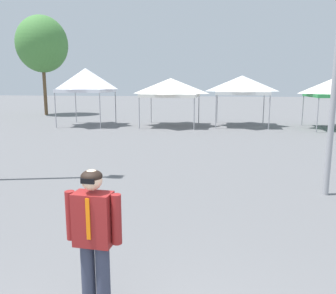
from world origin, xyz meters
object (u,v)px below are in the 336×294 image
at_px(canopy_tent_behind_right, 242,85).
at_px(person_foreground, 94,235).
at_px(canopy_tent_behind_left, 86,80).
at_px(canopy_tent_far_right, 171,88).
at_px(tree_behind_tents_left, 42,44).

distance_m(canopy_tent_behind_right, person_foreground, 19.22).
height_order(canopy_tent_behind_left, canopy_tent_behind_right, canopy_tent_behind_left).
relative_size(canopy_tent_behind_left, canopy_tent_far_right, 1.01).
bearing_deg(canopy_tent_far_right, person_foreground, -85.52).
distance_m(canopy_tent_behind_left, person_foreground, 19.20).
xyz_separation_m(canopy_tent_behind_right, person_foreground, (-2.97, -18.93, -1.53)).
height_order(canopy_tent_far_right, tree_behind_tents_left, tree_behind_tents_left).
xyz_separation_m(canopy_tent_behind_left, canopy_tent_behind_right, (9.75, 1.05, -0.30)).
relative_size(person_foreground, tree_behind_tents_left, 0.22).
distance_m(canopy_tent_far_right, person_foreground, 18.44).
height_order(canopy_tent_behind_left, tree_behind_tents_left, tree_behind_tents_left).
xyz_separation_m(canopy_tent_far_right, canopy_tent_behind_right, (4.41, 0.59, 0.15)).
distance_m(canopy_tent_far_right, canopy_tent_behind_right, 4.45).
xyz_separation_m(canopy_tent_far_right, tree_behind_tents_left, (-11.63, 6.46, 3.45)).
bearing_deg(canopy_tent_far_right, canopy_tent_behind_left, -175.11).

